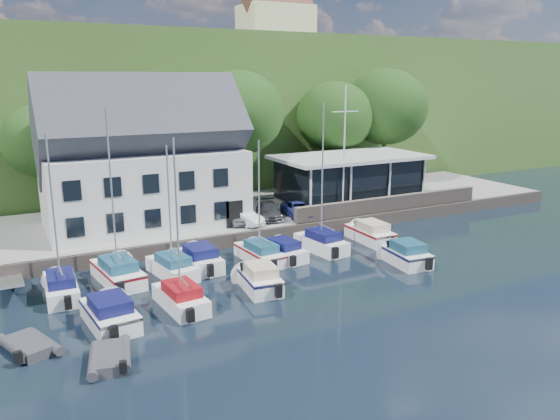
# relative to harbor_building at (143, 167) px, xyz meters

# --- Properties ---
(ground) EXTENTS (180.00, 180.00, 0.00)m
(ground) POSITION_rel_harbor_building_xyz_m (7.00, -16.50, -5.35)
(ground) COLOR black
(ground) RESTS_ON ground
(quay) EXTENTS (60.00, 13.00, 1.00)m
(quay) POSITION_rel_harbor_building_xyz_m (7.00, 1.00, -4.85)
(quay) COLOR gray
(quay) RESTS_ON ground
(quay_face) EXTENTS (60.00, 0.30, 1.00)m
(quay_face) POSITION_rel_harbor_building_xyz_m (7.00, -5.50, -4.85)
(quay_face) COLOR #655951
(quay_face) RESTS_ON ground
(hillside) EXTENTS (160.00, 75.00, 16.00)m
(hillside) POSITION_rel_harbor_building_xyz_m (7.00, 45.50, 2.65)
(hillside) COLOR #365620
(hillside) RESTS_ON ground
(field_patch) EXTENTS (50.00, 30.00, 0.30)m
(field_patch) POSITION_rel_harbor_building_xyz_m (15.00, 53.50, 10.80)
(field_patch) COLOR brown
(field_patch) RESTS_ON hillside
(farmhouse) EXTENTS (10.40, 7.00, 8.20)m
(farmhouse) POSITION_rel_harbor_building_xyz_m (29.00, 35.50, 14.75)
(farmhouse) COLOR beige
(farmhouse) RESTS_ON hillside
(harbor_building) EXTENTS (14.40, 8.20, 8.70)m
(harbor_building) POSITION_rel_harbor_building_xyz_m (0.00, 0.00, 0.00)
(harbor_building) COLOR silver
(harbor_building) RESTS_ON quay
(club_pavilion) EXTENTS (13.20, 7.20, 4.10)m
(club_pavilion) POSITION_rel_harbor_building_xyz_m (18.00, -0.50, -2.30)
(club_pavilion) COLOR black
(club_pavilion) RESTS_ON quay
(seawall) EXTENTS (18.00, 0.50, 1.20)m
(seawall) POSITION_rel_harbor_building_xyz_m (19.00, -5.10, -3.75)
(seawall) COLOR #655951
(seawall) RESTS_ON quay
(gangway) EXTENTS (1.20, 6.00, 1.40)m
(gangway) POSITION_rel_harbor_building_xyz_m (-9.50, -7.50, -5.35)
(gangway) COLOR #BAB9BE
(gangway) RESTS_ON ground
(car_silver) EXTENTS (1.97, 3.59, 1.16)m
(car_silver) POSITION_rel_harbor_building_xyz_m (6.17, -3.00, -3.77)
(car_silver) COLOR #B0B1B5
(car_silver) RESTS_ON quay
(car_white) EXTENTS (2.33, 3.85, 1.20)m
(car_white) POSITION_rel_harbor_building_xyz_m (6.39, -3.48, -3.75)
(car_white) COLOR silver
(car_white) RESTS_ON quay
(car_dgrey) EXTENTS (2.90, 4.46, 1.20)m
(car_dgrey) POSITION_rel_harbor_building_xyz_m (8.91, -2.70, -3.75)
(car_dgrey) COLOR #323237
(car_dgrey) RESTS_ON quay
(car_blue) EXTENTS (1.94, 3.77, 1.23)m
(car_blue) POSITION_rel_harbor_building_xyz_m (11.25, -3.33, -3.73)
(car_blue) COLOR navy
(car_blue) RESTS_ON quay
(flagpole) EXTENTS (2.44, 0.20, 10.16)m
(flagpole) POSITION_rel_harbor_building_xyz_m (15.13, -3.78, 0.73)
(flagpole) COLOR silver
(flagpole) RESTS_ON quay
(tree_1) EXTENTS (6.46, 6.46, 8.83)m
(tree_1) POSITION_rel_harbor_building_xyz_m (-6.06, 6.14, 0.07)
(tree_1) COLOR #153610
(tree_1) RESTS_ON quay
(tree_2) EXTENTS (7.42, 7.42, 10.15)m
(tree_2) POSITION_rel_harbor_building_xyz_m (3.62, 6.00, 0.72)
(tree_2) COLOR #153610
(tree_2) RESTS_ON quay
(tree_3) EXTENTS (8.36, 8.36, 11.42)m
(tree_3) POSITION_rel_harbor_building_xyz_m (9.92, 5.48, 1.36)
(tree_3) COLOR #153610
(tree_3) RESTS_ON quay
(tree_4) EXTENTS (7.62, 7.62, 10.42)m
(tree_4) POSITION_rel_harbor_building_xyz_m (20.31, 5.64, 0.86)
(tree_4) COLOR #153610
(tree_4) RESTS_ON quay
(tree_5) EXTENTS (8.51, 8.51, 11.64)m
(tree_5) POSITION_rel_harbor_building_xyz_m (26.13, 5.15, 1.47)
(tree_5) COLOR #153610
(tree_5) RESTS_ON quay
(boat_r1_0) EXTENTS (1.99, 6.31, 8.74)m
(boat_r1_0) POSITION_rel_harbor_building_xyz_m (-7.11, -9.48, -0.98)
(boat_r1_0) COLOR white
(boat_r1_0) RESTS_ON ground
(boat_r1_1) EXTENTS (2.96, 6.95, 9.43)m
(boat_r1_1) POSITION_rel_harbor_building_xyz_m (-3.91, -8.70, -0.64)
(boat_r1_1) COLOR white
(boat_r1_1) RESTS_ON ground
(boat_r1_2) EXTENTS (2.82, 6.20, 8.58)m
(boat_r1_2) POSITION_rel_harbor_building_xyz_m (-0.76, -9.13, -1.06)
(boat_r1_2) COLOR white
(boat_r1_2) RESTS_ON ground
(boat_r1_3) EXTENTS (2.26, 5.68, 1.56)m
(boat_r1_3) POSITION_rel_harbor_building_xyz_m (1.12, -8.66, -4.57)
(boat_r1_3) COLOR white
(boat_r1_3) RESTS_ON ground
(boat_r1_4) EXTENTS (2.25, 6.41, 8.50)m
(boat_r1_4) POSITION_rel_harbor_building_xyz_m (5.08, -9.17, -1.10)
(boat_r1_4) COLOR white
(boat_r1_4) RESTS_ON ground
(boat_r1_5) EXTENTS (2.62, 5.68, 1.37)m
(boat_r1_5) POSITION_rel_harbor_building_xyz_m (6.67, -9.31, -4.67)
(boat_r1_5) COLOR white
(boat_r1_5) RESTS_ON ground
(boat_r1_6) EXTENTS (2.70, 6.24, 9.37)m
(boat_r1_6) POSITION_rel_harbor_building_xyz_m (9.82, -9.11, -0.66)
(boat_r1_6) COLOR white
(boat_r1_6) RESTS_ON ground
(boat_r1_7) EXTENTS (2.17, 6.00, 1.53)m
(boat_r1_7) POSITION_rel_harbor_building_xyz_m (14.23, -8.79, -4.58)
(boat_r1_7) COLOR white
(boat_r1_7) RESTS_ON ground
(boat_r2_0) EXTENTS (2.70, 5.89, 1.54)m
(boat_r2_0) POSITION_rel_harbor_building_xyz_m (-5.41, -14.42, -4.58)
(boat_r2_0) COLOR white
(boat_r2_0) RESTS_ON ground
(boat_r2_1) EXTENTS (2.37, 6.01, 8.56)m
(boat_r2_1) POSITION_rel_harbor_building_xyz_m (-1.74, -13.95, -1.07)
(boat_r2_1) COLOR white
(boat_r2_1) RESTS_ON ground
(boat_r2_2) EXTENTS (2.49, 5.36, 1.56)m
(boat_r2_2) POSITION_rel_harbor_building_xyz_m (2.98, -13.54, -4.57)
(boat_r2_2) COLOR white
(boat_r2_2) RESTS_ON ground
(boat_r2_4) EXTENTS (2.61, 5.36, 1.54)m
(boat_r2_4) POSITION_rel_harbor_building_xyz_m (13.25, -13.90, -4.58)
(boat_r2_4) COLOR white
(boat_r2_4) RESTS_ON ground
(dinghy_0) EXTENTS (2.73, 3.42, 0.69)m
(dinghy_0) POSITION_rel_harbor_building_xyz_m (-9.06, -15.38, -5.00)
(dinghy_0) COLOR #343439
(dinghy_0) RESTS_ON ground
(dinghy_1) EXTENTS (2.35, 3.28, 0.70)m
(dinghy_1) POSITION_rel_harbor_building_xyz_m (-6.12, -18.11, -5.00)
(dinghy_1) COLOR #343439
(dinghy_1) RESTS_ON ground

